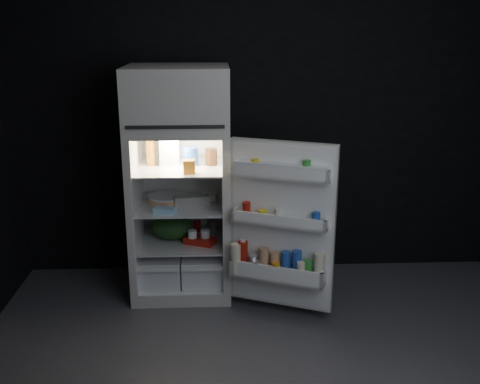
{
  "coord_description": "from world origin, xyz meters",
  "views": [
    {
      "loc": [
        -0.38,
        -2.9,
        2.07
      ],
      "look_at": [
        -0.2,
        1.0,
        0.9
      ],
      "focal_mm": 42.0,
      "sensor_mm": 36.0,
      "label": 1
    }
  ],
  "objects_px": {
    "refrigerator": "(180,174)",
    "fridge_door": "(280,230)",
    "egg_carton": "(192,200)",
    "milk_jug": "(169,149)",
    "yogurt_tray": "(200,241)"
  },
  "relations": [
    {
      "from": "refrigerator",
      "to": "fridge_door",
      "type": "xyz_separation_m",
      "value": [
        0.73,
        -0.52,
        -0.28
      ]
    },
    {
      "from": "yogurt_tray",
      "to": "egg_carton",
      "type": "bearing_deg",
      "value": 155.69
    },
    {
      "from": "fridge_door",
      "to": "yogurt_tray",
      "type": "bearing_deg",
      "value": 145.73
    },
    {
      "from": "fridge_door",
      "to": "yogurt_tray",
      "type": "relative_size",
      "value": 5.19
    },
    {
      "from": "fridge_door",
      "to": "milk_jug",
      "type": "distance_m",
      "value": 1.09
    },
    {
      "from": "fridge_door",
      "to": "yogurt_tray",
      "type": "xyz_separation_m",
      "value": [
        -0.58,
        0.39,
        -0.22
      ]
    },
    {
      "from": "fridge_door",
      "to": "egg_carton",
      "type": "bearing_deg",
      "value": 144.18
    },
    {
      "from": "egg_carton",
      "to": "yogurt_tray",
      "type": "distance_m",
      "value": 0.32
    },
    {
      "from": "fridge_door",
      "to": "refrigerator",
      "type": "bearing_deg",
      "value": 144.17
    },
    {
      "from": "egg_carton",
      "to": "yogurt_tray",
      "type": "bearing_deg",
      "value": -55.6
    },
    {
      "from": "refrigerator",
      "to": "yogurt_tray",
      "type": "height_order",
      "value": "refrigerator"
    },
    {
      "from": "egg_carton",
      "to": "yogurt_tray",
      "type": "relative_size",
      "value": 1.16
    },
    {
      "from": "fridge_door",
      "to": "milk_jug",
      "type": "bearing_deg",
      "value": 144.9
    },
    {
      "from": "refrigerator",
      "to": "milk_jug",
      "type": "relative_size",
      "value": 7.42
    },
    {
      "from": "milk_jug",
      "to": "egg_carton",
      "type": "height_order",
      "value": "milk_jug"
    }
  ]
}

